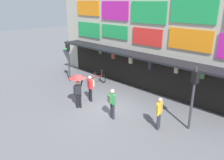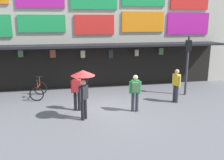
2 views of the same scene
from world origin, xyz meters
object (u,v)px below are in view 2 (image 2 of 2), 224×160
Objects in this scene: pedestrian_in_purple at (176,84)px; pedestrian_in_blue at (135,90)px; traffic_light_far at (188,56)px; pedestrian_in_white at (77,89)px; bicycle_parked at (39,90)px; pedestrian_with_umbrella at (83,81)px.

pedestrian_in_blue is at bearing -159.99° from pedestrian_in_purple.
traffic_light_far is 1.90× the size of pedestrian_in_blue.
pedestrian_in_blue is (2.51, -0.66, 0.00)m from pedestrian_in_white.
traffic_light_far is 6.19m from pedestrian_in_white.
bicycle_parked is 0.58× the size of pedestrian_with_umbrella.
pedestrian_with_umbrella reaches higher than pedestrian_in_blue.
bicycle_parked is 0.72× the size of pedestrian_in_purple.
bicycle_parked is 0.72× the size of pedestrian_in_blue.
pedestrian_in_blue is at bearing 11.20° from pedestrian_with_umbrella.
pedestrian_in_purple is (6.78, -2.05, 0.55)m from bicycle_parked.
bicycle_parked is 5.33m from pedestrian_in_blue.
pedestrian_with_umbrella is 1.24× the size of pedestrian_in_blue.
pedestrian_in_blue is at bearing -14.67° from pedestrian_in_white.
pedestrian_in_white is at bearing -167.94° from traffic_light_far.
pedestrian_in_white is 2.60m from pedestrian_in_blue.
pedestrian_with_umbrella is 2.44m from pedestrian_in_blue.
pedestrian_with_umbrella reaches higher than pedestrian_in_white.
pedestrian_in_white is 1.00× the size of pedestrian_in_blue.
pedestrian_in_blue is (-3.44, -1.93, -1.16)m from traffic_light_far.
traffic_light_far is at bearing 22.56° from pedestrian_with_umbrella.
pedestrian_in_white is (-0.21, 1.11, -0.66)m from pedestrian_with_umbrella.
bicycle_parked is 7.11m from pedestrian_in_purple.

